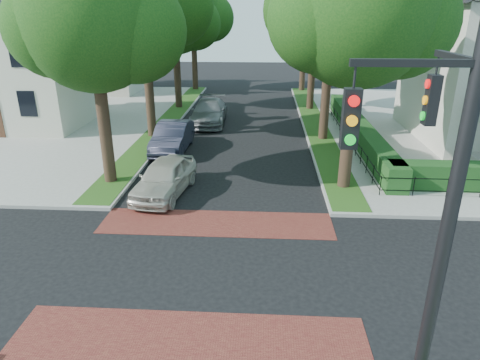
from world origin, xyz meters
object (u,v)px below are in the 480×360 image
parked_car_rear (209,112)px  parked_car_middle (173,137)px  parked_car_front (165,177)px  traffic_signal (437,192)px

parked_car_rear → parked_car_middle: bearing=-102.4°
parked_car_middle → parked_car_rear: bearing=79.5°
parked_car_front → parked_car_rear: 13.10m
traffic_signal → parked_car_rear: (-7.19, 23.44, -3.86)m
traffic_signal → parked_car_front: traffic_signal is taller
parked_car_middle → traffic_signal: bearing=-62.6°
parked_car_front → parked_car_middle: parked_car_middle is taller
parked_car_front → parked_car_rear: (0.32, 13.09, 0.05)m
traffic_signal → parked_car_rear: traffic_signal is taller
parked_car_front → parked_car_rear: bearing=96.7°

